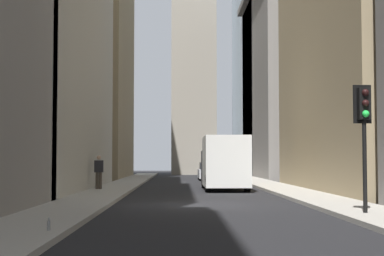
# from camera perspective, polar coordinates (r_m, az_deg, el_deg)

# --- Properties ---
(ground_plane) EXTENTS (135.00, 135.00, 0.00)m
(ground_plane) POSITION_cam_1_polar(r_m,az_deg,el_deg) (21.88, 1.47, -7.29)
(ground_plane) COLOR black
(sidewalk_right) EXTENTS (90.00, 2.20, 0.14)m
(sidewalk_right) POSITION_cam_1_polar(r_m,az_deg,el_deg) (22.13, -10.34, -7.01)
(sidewalk_right) COLOR #A8A399
(sidewalk_right) RESTS_ON ground_plane
(sidewalk_left) EXTENTS (90.00, 2.20, 0.14)m
(sidewalk_left) POSITION_cam_1_polar(r_m,az_deg,el_deg) (22.54, 13.06, -6.91)
(sidewalk_left) COLOR #A8A399
(sidewalk_left) RESTS_ON ground_plane
(building_left_far) EXTENTS (17.94, 10.50, 19.06)m
(building_left_far) POSITION_cam_1_polar(r_m,az_deg,el_deg) (54.94, 11.03, 5.30)
(building_left_far) COLOR gray
(building_left_far) RESTS_ON ground_plane
(building_right_far) EXTENTS (15.43, 10.00, 26.02)m
(building_right_far) POSITION_cam_1_polar(r_m,az_deg,el_deg) (54.66, -11.44, 9.04)
(building_right_far) COLOR #9E8966
(building_right_far) RESTS_ON ground_plane
(church_spire) EXTENTS (5.41, 5.41, 37.05)m
(church_spire) POSITION_cam_1_polar(r_m,az_deg,el_deg) (69.15, 0.15, 11.82)
(church_spire) COLOR gray
(church_spire) RESTS_ON ground_plane
(delivery_truck) EXTENTS (6.46, 2.25, 2.84)m
(delivery_truck) POSITION_cam_1_polar(r_m,az_deg,el_deg) (32.37, 3.07, -3.33)
(delivery_truck) COLOR silver
(delivery_truck) RESTS_ON ground_plane
(sedan_silver) EXTENTS (4.30, 1.78, 1.42)m
(sedan_silver) POSITION_cam_1_polar(r_m,az_deg,el_deg) (47.62, 1.69, -4.19)
(sedan_silver) COLOR #B7BABF
(sedan_silver) RESTS_ON ground_plane
(traffic_light_foreground) EXTENTS (0.43, 0.52, 3.62)m
(traffic_light_foreground) POSITION_cam_1_polar(r_m,az_deg,el_deg) (17.54, 16.07, 0.90)
(traffic_light_foreground) COLOR black
(traffic_light_foreground) RESTS_ON sidewalk_left
(pedestrian) EXTENTS (0.26, 0.44, 1.71)m
(pedestrian) POSITION_cam_1_polar(r_m,az_deg,el_deg) (30.93, -8.87, -4.03)
(pedestrian) COLOR #473D33
(pedestrian) RESTS_ON sidewalk_right
(discarded_bottle) EXTENTS (0.07, 0.07, 0.27)m
(discarded_bottle) POSITION_cam_1_polar(r_m,az_deg,el_deg) (13.05, -13.49, -9.00)
(discarded_bottle) COLOR #999EA3
(discarded_bottle) RESTS_ON sidewalk_right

